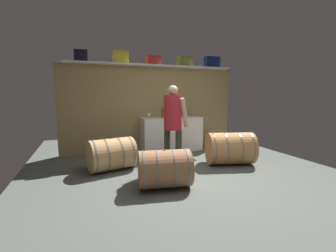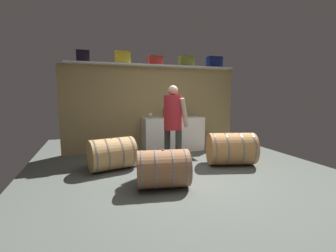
{
  "view_description": "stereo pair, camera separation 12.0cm",
  "coord_description": "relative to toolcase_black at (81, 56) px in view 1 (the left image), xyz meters",
  "views": [
    {
      "loc": [
        -1.7,
        -3.28,
        1.43
      ],
      "look_at": [
        -0.22,
        0.74,
        0.85
      ],
      "focal_mm": 24.87,
      "sensor_mm": 36.0,
      "label": 1
    },
    {
      "loc": [
        -1.59,
        -3.32,
        1.43
      ],
      "look_at": [
        -0.22,
        0.74,
        0.85
      ],
      "focal_mm": 24.87,
      "sensor_mm": 36.0,
      "label": 2
    }
  ],
  "objects": [
    {
      "name": "high_shelf_board",
      "position": [
        1.67,
        0.0,
        -0.14
      ],
      "size": [
        4.16,
        0.4,
        0.03
      ],
      "primitive_type": "cube",
      "color": "white",
      "rests_on": "back_wall_panel"
    },
    {
      "name": "wine_barrel_flank",
      "position": [
        0.45,
        -1.23,
        -1.97
      ],
      "size": [
        0.94,
        0.77,
        0.62
      ],
      "rotation": [
        0.0,
        0.0,
        0.22
      ],
      "color": "tan",
      "rests_on": "ground"
    },
    {
      "name": "toolcase_navy",
      "position": [
        3.31,
        0.0,
        0.01
      ],
      "size": [
        0.4,
        0.21,
        0.28
      ],
      "primitive_type": "cube",
      "rotation": [
        0.0,
        0.0,
        0.01
      ],
      "color": "navy",
      "rests_on": "high_shelf_board"
    },
    {
      "name": "winemaker_pouring",
      "position": [
        1.56,
        -1.6,
        -1.29
      ],
      "size": [
        0.46,
        0.51,
        1.6
      ],
      "rotation": [
        0.0,
        0.0,
        -1.09
      ],
      "color": "#2E3331",
      "rests_on": "ground"
    },
    {
      "name": "toolcase_olive",
      "position": [
        2.5,
        0.0,
        0.0
      ],
      "size": [
        0.37,
        0.24,
        0.26
      ],
      "primitive_type": "cube",
      "rotation": [
        0.0,
        0.0,
        0.06
      ],
      "color": "olive",
      "rests_on": "high_shelf_board"
    },
    {
      "name": "toolcase_black",
      "position": [
        0.0,
        0.0,
        0.0
      ],
      "size": [
        0.29,
        0.19,
        0.26
      ],
      "primitive_type": "cube",
      "rotation": [
        0.0,
        0.0,
        -0.04
      ],
      "color": "black",
      "rests_on": "high_shelf_board"
    },
    {
      "name": "back_wall_panel",
      "position": [
        1.67,
        0.15,
        -1.22
      ],
      "size": [
        4.52,
        0.1,
        2.11
      ],
      "primitive_type": "cube",
      "color": "#998454",
      "rests_on": "ground"
    },
    {
      "name": "wine_bottle_amber",
      "position": [
        1.85,
        -0.13,
        -1.29
      ],
      "size": [
        0.07,
        0.07,
        0.29
      ],
      "color": "brown",
      "rests_on": "work_cabinet"
    },
    {
      "name": "toolcase_red",
      "position": [
        1.67,
        0.0,
        -0.02
      ],
      "size": [
        0.34,
        0.23,
        0.22
      ],
      "primitive_type": "cube",
      "rotation": [
        0.0,
        0.0,
        0.05
      ],
      "color": "red",
      "rests_on": "high_shelf_board"
    },
    {
      "name": "toolcase_yellow",
      "position": [
        0.87,
        0.0,
        0.01
      ],
      "size": [
        0.34,
        0.27,
        0.28
      ],
      "primitive_type": "cube",
      "rotation": [
        0.0,
        0.0,
        0.05
      ],
      "color": "yellow",
      "rests_on": "high_shelf_board"
    },
    {
      "name": "work_cabinet",
      "position": [
        2.07,
        -0.18,
        -1.85
      ],
      "size": [
        1.53,
        0.54,
        0.86
      ],
      "primitive_type": "cube",
      "color": "white",
      "rests_on": "ground"
    },
    {
      "name": "wine_glass",
      "position": [
        1.48,
        -0.2,
        -1.33
      ],
      "size": [
        0.08,
        0.08,
        0.13
      ],
      "color": "white",
      "rests_on": "work_cabinet"
    },
    {
      "name": "wine_barrel_near",
      "position": [
        2.8,
        -1.68,
        -1.95
      ],
      "size": [
        1.06,
        0.87,
        0.66
      ],
      "rotation": [
        0.0,
        0.0,
        -0.27
      ],
      "color": "tan",
      "rests_on": "ground"
    },
    {
      "name": "ground_plane",
      "position": [
        1.67,
        -1.72,
        -2.28
      ],
      "size": [
        5.72,
        8.2,
        0.02
      ],
      "primitive_type": "cube",
      "color": "#525852"
    },
    {
      "name": "wine_barrel_far",
      "position": [
        1.12,
        -2.37,
        -1.98
      ],
      "size": [
        0.87,
        0.7,
        0.6
      ],
      "rotation": [
        0.0,
        0.0,
        -0.17
      ],
      "color": "#9D6743",
      "rests_on": "ground"
    }
  ]
}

